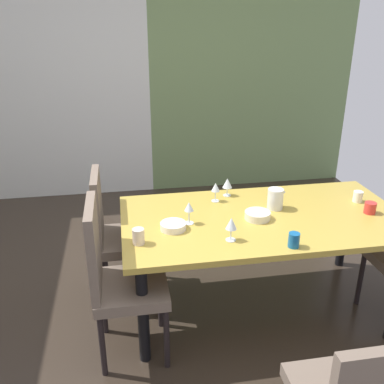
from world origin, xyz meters
TOP-DOWN VIEW (x-y plane):
  - ground_plane at (0.00, 0.00)m, footprint 5.24×5.22m
  - back_panel_interior at (-1.22, 2.56)m, footprint 2.81×0.10m
  - garden_window_panel at (1.41, 2.56)m, footprint 2.43×0.10m
  - dining_table at (0.77, 0.11)m, footprint 1.94×1.02m
  - chair_left_far at (-0.25, 0.42)m, footprint 0.45×0.44m
  - chair_left_near at (-0.25, -0.20)m, footprint 0.45×0.44m
  - wine_glass_right at (0.61, 0.50)m, footprint 0.07×0.07m
  - wine_glass_left at (0.24, 0.09)m, footprint 0.06×0.06m
  - wine_glass_east at (0.49, 0.42)m, footprint 0.06×0.06m
  - wine_glass_corner at (0.46, -0.18)m, footprint 0.07×0.07m
  - serving_bowl_north at (0.71, 0.08)m, footprint 0.17×0.17m
  - serving_bowl_near_shelf at (0.13, 0.03)m, footprint 0.17×0.17m
  - cup_center at (1.51, 0.03)m, footprint 0.08×0.08m
  - cup_west at (-0.10, -0.12)m, footprint 0.07×0.07m
  - cup_rear at (1.53, 0.23)m, footprint 0.07×0.07m
  - cup_front at (0.81, -0.32)m, footprint 0.07×0.07m
  - pitcher_near_window at (0.89, 0.22)m, footprint 0.13×0.11m

SIDE VIEW (x-z plane):
  - ground_plane at x=0.00m, z-range -0.02..0.00m
  - chair_left_far at x=-0.25m, z-range 0.06..1.06m
  - chair_left_near at x=-0.25m, z-range 0.05..1.09m
  - dining_table at x=0.77m, z-range 0.29..1.03m
  - serving_bowl_near_shelf at x=0.13m, z-range 0.73..0.78m
  - serving_bowl_north at x=0.71m, z-range 0.73..0.79m
  - cup_center at x=1.51m, z-range 0.73..0.81m
  - cup_rear at x=1.53m, z-range 0.73..0.81m
  - cup_front at x=0.81m, z-range 0.73..0.82m
  - cup_west at x=-0.10m, z-range 0.73..0.83m
  - pitcher_near_window at x=0.89m, z-range 0.73..0.88m
  - wine_glass_right at x=0.61m, z-range 0.76..0.90m
  - wine_glass_east at x=0.49m, z-range 0.77..0.91m
  - wine_glass_corner at x=0.46m, z-range 0.77..0.92m
  - wine_glass_left at x=0.24m, z-range 0.77..0.92m
  - back_panel_interior at x=-1.22m, z-range 0.00..2.60m
  - garden_window_panel at x=1.41m, z-range 0.00..2.60m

